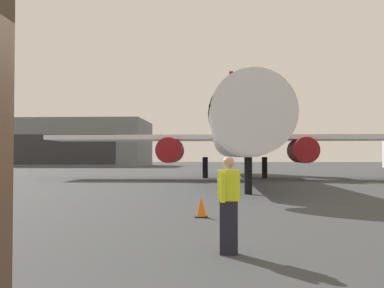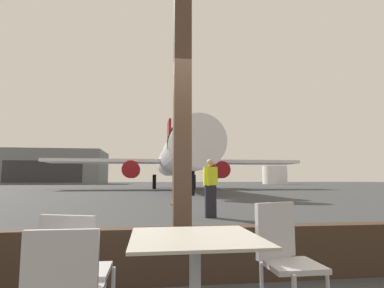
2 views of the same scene
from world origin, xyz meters
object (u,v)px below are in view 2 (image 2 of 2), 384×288
at_px(cafe_chair_aisle_left, 74,265).
at_px(distant_hangar, 54,167).
at_px(airplane, 177,158).
at_px(dining_table, 195,277).
at_px(ground_crew_worker, 210,187).
at_px(traffic_cone, 175,198).
at_px(cafe_chair_window_right, 285,251).
at_px(fuel_storage_tank, 275,175).
at_px(cafe_chair_window_left, 64,287).

relative_size(cafe_chair_aisle_left, distant_hangar, 0.03).
relative_size(airplane, distant_hangar, 1.24).
bearing_deg(dining_table, ground_crew_worker, 77.99).
height_order(airplane, traffic_cone, airplane).
bearing_deg(ground_crew_worker, dining_table, -102.01).
bearing_deg(cafe_chair_window_right, ground_crew_worker, 83.74).
bearing_deg(fuel_storage_tank, traffic_cone, -116.17).
height_order(cafe_chair_window_left, distant_hangar, distant_hangar).
bearing_deg(fuel_storage_tank, cafe_chair_window_right, -112.49).
distance_m(cafe_chair_aisle_left, airplane, 32.88).
distance_m(cafe_chair_window_right, airplane, 32.59).
bearing_deg(distant_hangar, dining_table, -73.53).
bearing_deg(fuel_storage_tank, distant_hangar, 168.14).
distance_m(cafe_chair_window_left, fuel_storage_tank, 80.62).
distance_m(cafe_chair_window_left, distant_hangar, 89.38).
xyz_separation_m(dining_table, cafe_chair_window_right, (0.76, 0.26, 0.09)).
relative_size(dining_table, cafe_chair_window_left, 1.04).
height_order(dining_table, cafe_chair_window_left, cafe_chair_window_left).
relative_size(dining_table, airplane, 0.03).
relative_size(cafe_chair_aisle_left, airplane, 0.03).
xyz_separation_m(cafe_chair_window_left, traffic_cone, (1.64, 12.27, -0.23)).
relative_size(cafe_chair_window_left, distant_hangar, 0.03).
distance_m(cafe_chair_window_left, ground_crew_worker, 7.71).
distance_m(dining_table, cafe_chair_window_left, 0.83).
relative_size(cafe_chair_window_left, ground_crew_worker, 0.49).
bearing_deg(traffic_cone, distant_hangar, 109.57).
bearing_deg(ground_crew_worker, distant_hangar, 108.86).
height_order(cafe_chair_aisle_left, fuel_storage_tank, fuel_storage_tank).
distance_m(airplane, distant_hangar, 59.94).
distance_m(cafe_chair_window_left, airplane, 33.23).
height_order(cafe_chair_window_left, airplane, airplane).
height_order(distant_hangar, fuel_storage_tank, distant_hangar).
relative_size(cafe_chair_aisle_left, fuel_storage_tank, 0.14).
xyz_separation_m(cafe_chair_window_right, distant_hangar, (-26.07, 85.35, 3.80)).
xyz_separation_m(dining_table, ground_crew_worker, (1.51, 7.09, 0.44)).
bearing_deg(cafe_chair_window_right, distant_hangar, 106.99).
bearing_deg(traffic_cone, cafe_chair_aisle_left, -97.95).
relative_size(traffic_cone, distant_hangar, 0.02).
bearing_deg(traffic_cone, cafe_chair_window_right, -90.43).
xyz_separation_m(cafe_chair_aisle_left, traffic_cone, (1.66, 11.92, -0.26)).
xyz_separation_m(cafe_chair_window_right, airplane, (1.99, 32.39, 2.95)).
height_order(cafe_chair_window_left, traffic_cone, cafe_chair_window_left).
xyz_separation_m(airplane, distant_hangar, (-28.06, 52.96, 0.85)).
relative_size(cafe_chair_window_right, fuel_storage_tank, 0.15).
height_order(cafe_chair_window_right, traffic_cone, cafe_chair_window_right).
bearing_deg(cafe_chair_aisle_left, fuel_storage_tank, 66.51).
distance_m(dining_table, fuel_storage_tank, 80.08).
bearing_deg(dining_table, fuel_storage_tank, 67.08).
xyz_separation_m(dining_table, fuel_storage_tank, (31.18, 73.74, 1.80)).
distance_m(dining_table, airplane, 32.91).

